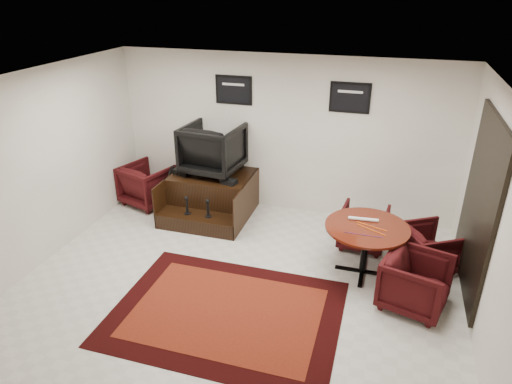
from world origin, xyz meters
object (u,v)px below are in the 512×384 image
armchair_side (147,183)px  table_chair_back (364,225)px  shine_chair (213,147)px  table_chair_corner (416,280)px  table_chair_window (428,246)px  shine_podium (212,196)px  meeting_table (367,232)px

armchair_side → table_chair_back: 4.06m
shine_chair → table_chair_corner: 4.04m
table_chair_window → shine_podium: bearing=47.7°
shine_podium → meeting_table: size_ratio=1.26×
shine_podium → table_chair_corner: (3.49, -1.72, 0.06)m
shine_chair → table_chair_back: bearing=174.8°
shine_podium → meeting_table: meeting_table is taller
table_chair_back → table_chair_window: bearing=163.7°
table_chair_back → table_chair_corner: size_ratio=0.91×
meeting_table → table_chair_corner: table_chair_corner is taller
table_chair_window → meeting_table: bearing=83.3°
shine_chair → table_chair_corner: shine_chair is taller
armchair_side → meeting_table: (4.11, -1.17, 0.25)m
armchair_side → shine_podium: bearing=-163.5°
shine_podium → armchair_side: bearing=178.7°
table_chair_back → armchair_side: bearing=-0.6°
shine_podium → table_chair_window: bearing=-11.4°
table_chair_corner → meeting_table: bearing=65.8°
meeting_table → table_chair_window: meeting_table is taller
armchair_side → table_chair_back: armchair_side is taller
table_chair_window → table_chair_corner: (-0.19, -0.97, 0.03)m
table_chair_window → table_chair_corner: bearing=138.2°
meeting_table → table_chair_window: (0.88, 0.39, -0.31)m
armchair_side → meeting_table: bearing=-178.0°
shine_podium → armchair_side: (-1.31, 0.03, 0.08)m
shine_podium → shine_chair: shine_chair is taller
meeting_table → table_chair_back: bearing=95.5°
armchair_side → meeting_table: armchair_side is taller
shine_chair → armchair_side: size_ratio=1.16×
shine_chair → table_chair_window: size_ratio=1.34×
armchair_side → table_chair_corner: (4.80, -1.75, -0.02)m
shine_podium → table_chair_window: (3.68, -0.74, 0.02)m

